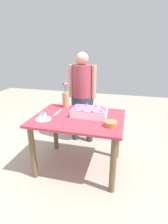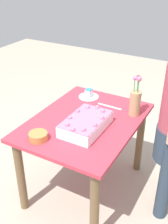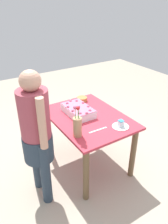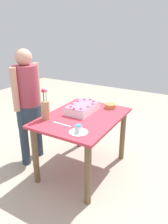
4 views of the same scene
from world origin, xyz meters
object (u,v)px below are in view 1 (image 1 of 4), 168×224
at_px(serving_plate_with_slice, 43,118).
at_px(person_standing, 82,93).
at_px(sheet_cake, 89,112).
at_px(cake_knife, 58,112).
at_px(fruit_bowl, 111,124).
at_px(flower_vase, 66,98).

relative_size(serving_plate_with_slice, person_standing, 0.13).
bearing_deg(person_standing, sheet_cake, 22.48).
xyz_separation_m(cake_knife, person_standing, (-0.17, -0.64, 0.11)).
distance_m(sheet_cake, serving_plate_with_slice, 0.57).
height_order(sheet_cake, fruit_bowl, sheet_cake).
bearing_deg(cake_knife, person_standing, 167.07).
bearing_deg(flower_vase, person_standing, -109.20).
xyz_separation_m(sheet_cake, serving_plate_with_slice, (0.51, 0.25, -0.03)).
distance_m(serving_plate_with_slice, fruit_bowl, 0.81).
bearing_deg(cake_knife, flower_vase, 174.76).
bearing_deg(fruit_bowl, cake_knife, -18.60).
bearing_deg(serving_plate_with_slice, cake_knife, -107.01).
height_order(sheet_cake, flower_vase, flower_vase).
bearing_deg(flower_vase, cake_knife, 83.01).
distance_m(cake_knife, fruit_bowl, 0.77).
bearing_deg(cake_knife, serving_plate_with_slice, -15.25).
bearing_deg(flower_vase, sheet_cake, 148.35).
bearing_deg(serving_plate_with_slice, fruit_bowl, -179.23).
bearing_deg(fruit_bowl, flower_vase, -35.00).
height_order(flower_vase, fruit_bowl, flower_vase).
distance_m(cake_knife, person_standing, 0.67).
distance_m(sheet_cake, cake_knife, 0.44).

